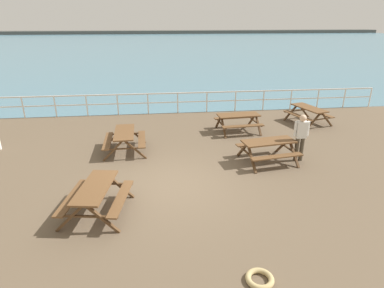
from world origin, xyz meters
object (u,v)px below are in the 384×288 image
Objects in this scene: picnic_table_far_left at (268,146)px; picnic_table_seaward at (238,119)px; picnic_table_near_right at (125,137)px; picnic_table_corner at (309,111)px; picnic_table_mid_centre at (96,193)px; visitor at (301,135)px.

picnic_table_seaward is (-0.23, 3.20, 0.00)m from picnic_table_far_left.
picnic_table_seaward is at bearing -72.25° from picnic_table_near_right.
picnic_table_seaward is 0.90× the size of picnic_table_corner.
picnic_table_far_left is at bearing -108.84° from picnic_table_near_right.
picnic_table_mid_centre is 6.95m from visitor.
picnic_table_corner is at bearing 41.44° from picnic_table_far_left.
visitor is at bearing -59.77° from picnic_table_mid_centre.
visitor reaches higher than picnic_table_mid_centre.
picnic_table_far_left is 5.18m from picnic_table_corner.
picnic_table_near_right is at bearing 3.38° from picnic_table_mid_centre.
picnic_table_mid_centre and picnic_table_seaward have the same top height.
picnic_table_corner is (8.29, 2.46, 0.00)m from picnic_table_near_right.
picnic_table_corner is at bearing -44.25° from picnic_table_mid_centre.
picnic_table_seaward is (4.73, 1.70, 0.00)m from picnic_table_near_right.
visitor reaches higher than picnic_table_near_right.
picnic_table_mid_centre is at bearing 114.03° from visitor.
picnic_table_seaward and picnic_table_corner have the same top height.
picnic_table_mid_centre is (-0.39, -4.05, 0.00)m from picnic_table_near_right.
picnic_table_near_right is at bearing -165.04° from picnic_table_seaward.
picnic_table_near_right is 0.96× the size of picnic_table_seaward.
picnic_table_near_right and picnic_table_seaward have the same top height.
picnic_table_mid_centre is at bearing 111.28° from picnic_table_corner.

